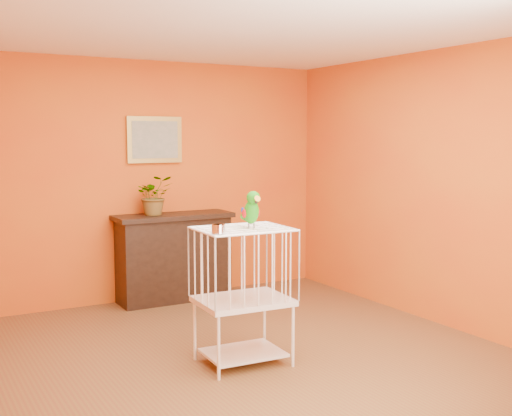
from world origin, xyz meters
TOP-DOWN VIEW (x-y plane):
  - ground at (0.00, 0.00)m, footprint 4.50×4.50m
  - room_shell at (0.00, 0.00)m, footprint 4.50×4.50m
  - console_cabinet at (0.12, 2.03)m, footprint 1.28×0.46m
  - potted_plant at (-0.09, 2.06)m, footprint 0.43×0.46m
  - framed_picture at (0.00, 2.22)m, footprint 0.62×0.04m
  - birdcage at (-0.15, -0.08)m, footprint 0.72×0.57m
  - feed_cup at (-0.45, -0.26)m, footprint 0.10×0.10m
  - parrot at (-0.10, -0.12)m, footprint 0.14×0.26m

SIDE VIEW (x-z plane):
  - ground at x=0.00m, z-range 0.00..0.00m
  - console_cabinet at x=0.12m, z-range 0.00..0.95m
  - birdcage at x=-0.15m, z-range 0.02..1.10m
  - potted_plant at x=-0.09m, z-range 0.95..1.28m
  - feed_cup at x=-0.45m, z-range 1.08..1.15m
  - parrot at x=-0.10m, z-range 1.08..1.38m
  - room_shell at x=0.00m, z-range -0.67..3.83m
  - framed_picture at x=0.00m, z-range 1.50..2.00m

